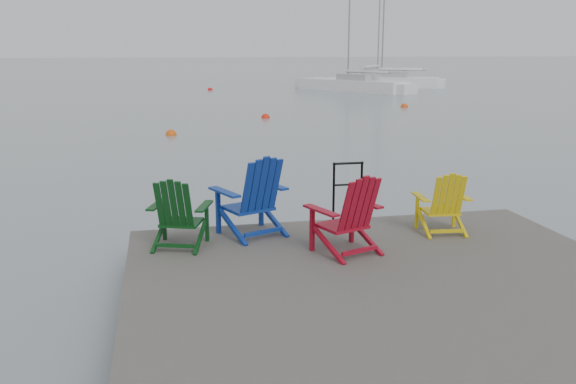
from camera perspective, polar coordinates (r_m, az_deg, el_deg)
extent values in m
plane|color=slate|center=(7.38, 9.32, -11.53)|extent=(400.00, 400.00, 0.00)
cube|color=#302D2B|center=(7.22, 9.44, -8.65)|extent=(6.00, 5.00, 0.20)
cylinder|color=black|center=(9.07, -12.40, -8.86)|extent=(0.26, 0.26, 1.20)
cylinder|color=black|center=(9.41, 4.41, -7.75)|extent=(0.26, 0.26, 1.20)
cylinder|color=black|center=(10.46, 18.85, -6.26)|extent=(0.26, 0.26, 1.20)
cylinder|color=black|center=(9.28, 4.30, 0.03)|extent=(0.04, 0.04, 0.90)
cylinder|color=black|center=(9.41, 6.87, 0.16)|extent=(0.04, 0.04, 0.90)
cylinder|color=black|center=(9.25, 5.65, 2.69)|extent=(0.48, 0.04, 0.04)
cylinder|color=black|center=(9.32, 5.61, 0.69)|extent=(0.44, 0.03, 0.03)
cube|color=#0A3711|center=(8.26, -9.94, -2.82)|extent=(0.62, 0.59, 0.04)
cube|color=#0A3711|center=(8.53, -11.51, -2.67)|extent=(0.06, 0.06, 0.53)
cube|color=#0A3711|center=(8.37, -7.60, -2.82)|extent=(0.06, 0.06, 0.53)
cube|color=#0A3711|center=(8.28, -12.19, -1.18)|extent=(0.29, 0.59, 0.03)
cube|color=#0A3711|center=(8.10, -7.85, -1.32)|extent=(0.29, 0.59, 0.03)
cube|color=#0A3711|center=(7.90, -10.65, -1.22)|extent=(0.52, 0.38, 0.65)
cube|color=navy|center=(8.66, -3.76, -1.48)|extent=(0.77, 0.73, 0.04)
cube|color=navy|center=(8.69, -6.55, -1.83)|extent=(0.07, 0.07, 0.64)
cube|color=navy|center=(9.04, -2.54, -1.16)|extent=(0.07, 0.07, 0.64)
cube|color=navy|center=(8.39, -5.98, 0.00)|extent=(0.39, 0.69, 0.03)
cube|color=navy|center=(8.77, -1.55, 0.66)|extent=(0.39, 0.69, 0.03)
cube|color=navy|center=(8.26, -2.49, 0.53)|extent=(0.63, 0.49, 0.78)
cube|color=maroon|center=(7.92, 5.06, -3.16)|extent=(0.69, 0.66, 0.04)
cube|color=maroon|center=(7.91, 2.27, -3.50)|extent=(0.07, 0.07, 0.58)
cube|color=maroon|center=(8.29, 5.98, -2.77)|extent=(0.07, 0.07, 0.58)
cube|color=maroon|center=(7.63, 3.10, -1.73)|extent=(0.34, 0.64, 0.03)
cube|color=maroon|center=(8.05, 7.17, -1.01)|extent=(0.34, 0.64, 0.03)
cube|color=maroon|center=(7.58, 6.68, -1.24)|extent=(0.57, 0.43, 0.71)
cube|color=#DAB90C|center=(9.03, 14.04, -1.76)|extent=(0.52, 0.47, 0.04)
cube|color=#DAB90C|center=(9.11, 11.98, -1.77)|extent=(0.05, 0.05, 0.50)
cube|color=#DAB90C|center=(9.30, 15.30, -1.65)|extent=(0.05, 0.05, 0.50)
cube|color=#DAB90C|center=(8.86, 12.31, -0.45)|extent=(0.16, 0.55, 0.02)
cube|color=#DAB90C|center=(9.07, 15.96, -0.35)|extent=(0.16, 0.55, 0.02)
cube|color=#DAB90C|center=(8.69, 14.79, -0.34)|extent=(0.46, 0.27, 0.61)
cube|color=white|center=(45.62, 6.05, 9.71)|extent=(6.81, 8.78, 1.10)
cube|color=#9E9EA3|center=(45.30, 6.51, 10.56)|extent=(2.82, 3.14, 0.55)
cylinder|color=gray|center=(45.94, 5.79, 17.41)|extent=(0.12, 0.12, 11.18)
cube|color=white|center=(58.70, 8.22, 10.45)|extent=(8.10, 9.88, 1.10)
cube|color=#9E9EA3|center=(58.18, 8.11, 11.12)|extent=(3.30, 3.58, 0.55)
cylinder|color=gray|center=(59.27, 8.59, 17.18)|extent=(0.12, 0.12, 12.79)
cube|color=white|center=(50.31, 9.19, 9.95)|extent=(8.17, 5.67, 1.10)
cube|color=#9E9EA3|center=(50.22, 9.69, 10.73)|extent=(2.85, 2.45, 0.55)
cylinder|color=gray|center=(50.35, 8.96, 16.37)|extent=(0.12, 0.12, 10.16)
sphere|color=#E1520D|center=(22.57, -10.88, 5.26)|extent=(0.40, 0.40, 0.40)
sphere|color=red|center=(27.67, -2.12, 6.94)|extent=(0.39, 0.39, 0.39)
sphere|color=#E4480D|center=(33.34, 10.83, 7.81)|extent=(0.40, 0.40, 0.40)
sphere|color=red|center=(46.47, -7.30, 9.44)|extent=(0.38, 0.38, 0.38)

